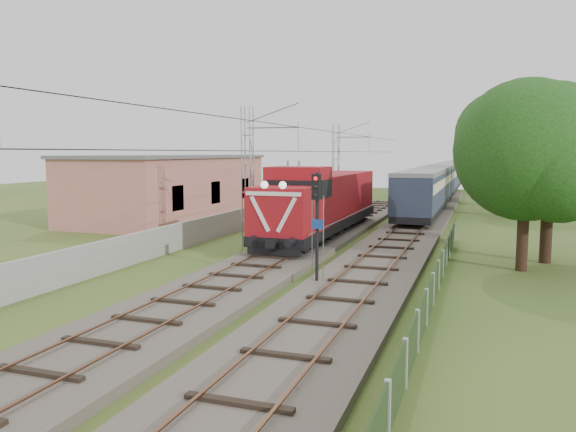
% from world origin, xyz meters
% --- Properties ---
extents(ground, '(140.00, 140.00, 0.00)m').
position_xyz_m(ground, '(0.00, 0.00, 0.00)').
color(ground, '#365520').
rests_on(ground, ground).
extents(track_main, '(4.20, 70.00, 0.45)m').
position_xyz_m(track_main, '(0.00, 7.00, 0.18)').
color(track_main, '#6B6054').
rests_on(track_main, ground).
extents(track_side, '(4.20, 80.00, 0.45)m').
position_xyz_m(track_side, '(5.00, 20.00, 0.18)').
color(track_side, '#6B6054').
rests_on(track_side, ground).
extents(catenary, '(3.31, 70.00, 8.00)m').
position_xyz_m(catenary, '(-2.95, 12.00, 4.05)').
color(catenary, gray).
rests_on(catenary, ground).
extents(boundary_wall, '(0.25, 40.00, 1.50)m').
position_xyz_m(boundary_wall, '(-6.50, 12.00, 0.75)').
color(boundary_wall, '#9E9E99').
rests_on(boundary_wall, ground).
extents(station_building, '(8.40, 20.40, 5.22)m').
position_xyz_m(station_building, '(-15.00, 24.00, 2.63)').
color(station_building, tan).
rests_on(station_building, ground).
extents(fence, '(0.12, 32.00, 1.20)m').
position_xyz_m(fence, '(8.00, 3.00, 0.60)').
color(fence, black).
rests_on(fence, ground).
extents(locomotive, '(3.16, 18.04, 4.58)m').
position_xyz_m(locomotive, '(0.00, 16.95, 2.34)').
color(locomotive, black).
rests_on(locomotive, ground).
extents(coach_rake, '(2.96, 110.52, 3.42)m').
position_xyz_m(coach_rake, '(5.00, 75.89, 2.47)').
color(coach_rake, black).
rests_on(coach_rake, ground).
extents(signal_post, '(0.51, 0.40, 4.65)m').
position_xyz_m(signal_post, '(3.36, 4.11, 3.19)').
color(signal_post, black).
rests_on(signal_post, ground).
extents(tree_a, '(6.77, 6.44, 8.77)m').
position_xyz_m(tree_a, '(11.44, 10.46, 5.47)').
color(tree_a, '#3E2619').
rests_on(tree_a, ground).
extents(tree_b, '(6.83, 6.51, 8.86)m').
position_xyz_m(tree_b, '(12.67, 12.90, 5.52)').
color(tree_b, '#3E2619').
rests_on(tree_b, ground).
extents(tree_c, '(7.19, 6.84, 9.31)m').
position_xyz_m(tree_c, '(11.45, 34.36, 5.81)').
color(tree_c, '#3E2619').
rests_on(tree_c, ground).
extents(tree_d, '(7.46, 7.10, 9.66)m').
position_xyz_m(tree_d, '(13.44, 42.84, 6.03)').
color(tree_d, '#3E2619').
rests_on(tree_d, ground).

